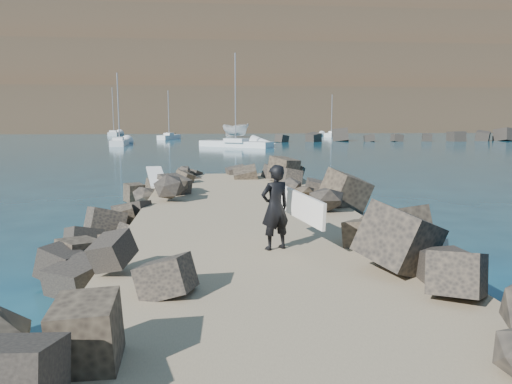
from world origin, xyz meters
TOP-DOWN VIEW (x-y plane):
  - ground at (0.00, 0.00)m, footprint 800.00×800.00m
  - jetty at (0.00, -2.00)m, footprint 6.00×26.00m
  - riprap_left at (-2.90, -1.50)m, footprint 2.60×22.00m
  - riprap_right at (2.90, -1.50)m, footprint 2.60×22.00m
  - breakwater_secondary at (35.00, 55.00)m, footprint 52.00×4.00m
  - headland at (10.00, 160.00)m, footprint 360.00×140.00m
  - surfboard_resting at (-2.87, 5.28)m, footprint 0.94×2.23m
  - boat_imported at (3.75, 71.26)m, footprint 5.43×5.97m
  - surfer_with_board at (0.27, -2.68)m, footprint 1.15×2.01m
  - sailboat_b at (-6.72, 63.94)m, footprint 3.21×6.10m
  - sailboat_d at (20.19, 72.01)m, footprint 3.75×5.88m
  - sailboat_c at (2.06, 42.78)m, footprint 8.08×6.66m
  - sailboat_e at (-17.79, 80.33)m, footprint 2.24×7.34m
  - sailboat_f at (32.21, 94.35)m, footprint 2.79×5.04m
  - sailboat_a at (-11.31, 47.79)m, footprint 1.98×7.11m
  - headland_buildings at (16.81, 152.19)m, footprint 137.50×30.50m

SIDE VIEW (x-z plane):
  - ground at x=0.00m, z-range 0.00..0.00m
  - jetty at x=0.00m, z-range 0.00..0.60m
  - sailboat_c at x=2.06m, z-range -4.78..5.47m
  - sailboat_e at x=-17.79m, z-range -4.00..4.70m
  - sailboat_a at x=-11.31m, z-range -3.89..4.59m
  - sailboat_b at x=-6.72m, z-range -3.33..4.02m
  - sailboat_d at x=20.19m, z-range -3.28..3.97m
  - sailboat_f at x=32.21m, z-range -2.76..3.46m
  - riprap_left at x=-2.90m, z-range 0.00..1.00m
  - riprap_right at x=2.90m, z-range 0.00..1.00m
  - breakwater_secondary at x=35.00m, z-range 0.00..1.20m
  - surfboard_resting at x=-2.87m, z-range 1.00..1.07m
  - boat_imported at x=3.75m, z-range 0.00..2.27m
  - surfer_with_board at x=0.27m, z-range 0.61..2.29m
  - headland at x=10.00m, z-range 0.00..32.00m
  - headland_buildings at x=16.81m, z-range 31.47..36.47m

